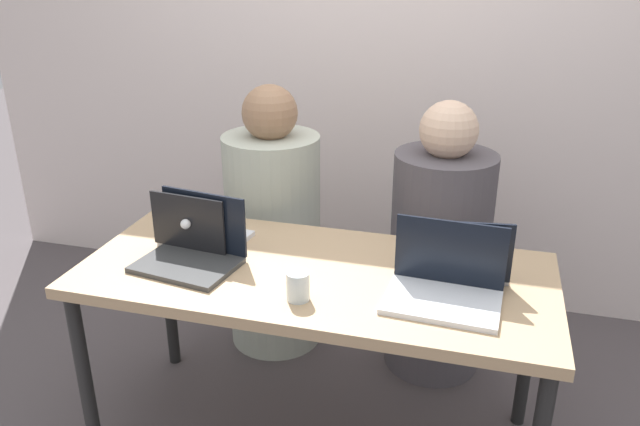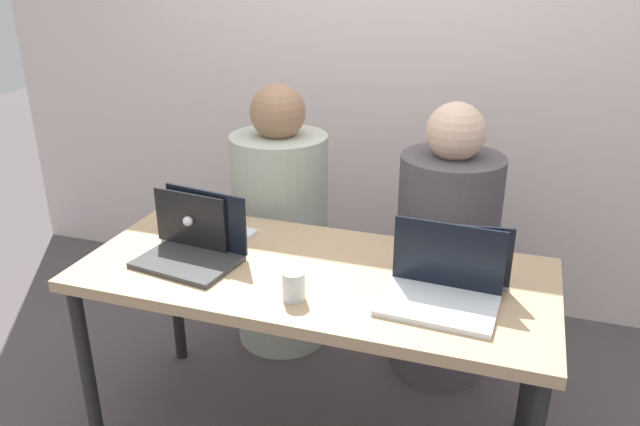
# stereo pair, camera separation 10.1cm
# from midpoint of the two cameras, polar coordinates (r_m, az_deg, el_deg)

# --- Properties ---
(back_wall) EXTENTS (4.50, 0.10, 2.49)m
(back_wall) POSITION_cam_midpoint_polar(r_m,az_deg,el_deg) (3.15, 5.09, 13.94)
(back_wall) COLOR silver
(back_wall) RESTS_ON ground
(desk) EXTENTS (1.60, 0.70, 0.73)m
(desk) POSITION_cam_midpoint_polar(r_m,az_deg,el_deg) (2.15, -1.86, -6.82)
(desk) COLOR tan
(desk) RESTS_ON ground
(person_on_left) EXTENTS (0.52, 0.52, 1.22)m
(person_on_left) POSITION_cam_midpoint_polar(r_m,az_deg,el_deg) (2.84, -5.29, -1.93)
(person_on_left) COLOR #B1B8A6
(person_on_left) RESTS_ON ground
(person_on_right) EXTENTS (0.48, 0.48, 1.19)m
(person_on_right) POSITION_cam_midpoint_polar(r_m,az_deg,el_deg) (2.69, 9.73, -3.87)
(person_on_right) COLOR #4E494E
(person_on_right) RESTS_ON ground
(laptop_back_right) EXTENTS (0.34, 0.27, 0.22)m
(laptop_back_right) POSITION_cam_midpoint_polar(r_m,az_deg,el_deg) (2.11, 11.25, -4.29)
(laptop_back_right) COLOR #B0B0BC
(laptop_back_right) RESTS_ON desk
(laptop_back_left) EXTENTS (0.31, 0.27, 0.22)m
(laptop_back_left) POSITION_cam_midpoint_polar(r_m,az_deg,el_deg) (2.32, -12.12, -1.80)
(laptop_back_left) COLOR silver
(laptop_back_left) RESTS_ON desk
(laptop_front_left) EXTENTS (0.37, 0.29, 0.23)m
(laptop_front_left) POSITION_cam_midpoint_polar(r_m,az_deg,el_deg) (2.20, -12.85, -3.26)
(laptop_front_left) COLOR #353637
(laptop_front_left) RESTS_ON desk
(laptop_front_right) EXTENTS (0.36, 0.28, 0.23)m
(laptop_front_right) POSITION_cam_midpoint_polar(r_m,az_deg,el_deg) (1.96, 9.89, -6.45)
(laptop_front_right) COLOR silver
(laptop_front_right) RESTS_ON desk
(water_glass_center) EXTENTS (0.07, 0.07, 0.09)m
(water_glass_center) POSITION_cam_midpoint_polar(r_m,az_deg,el_deg) (1.93, -3.53, -6.86)
(water_glass_center) COLOR silver
(water_glass_center) RESTS_ON desk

